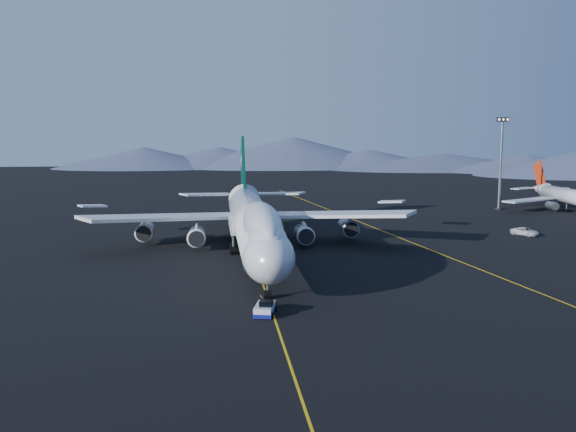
{
  "coord_description": "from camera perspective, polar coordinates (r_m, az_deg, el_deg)",
  "views": [
    {
      "loc": [
        -6.89,
        -104.57,
        21.56
      ],
      "look_at": [
        6.36,
        4.81,
        6.0
      ],
      "focal_mm": 40.0,
      "sensor_mm": 36.0,
      "label": 1
    }
  ],
  "objects": [
    {
      "name": "floodlight_mast",
      "position": [
        173.9,
        18.37,
        4.47
      ],
      "size": [
        2.92,
        2.19,
        23.65
      ],
      "rotation": [
        0.0,
        0.0,
        0.21
      ],
      "color": "black",
      "rests_on": "ground"
    },
    {
      "name": "boeing_747",
      "position": [
        106.01,
        -3.1,
        -0.52
      ],
      "size": [
        59.62,
        72.43,
        19.37
      ],
      "color": "silver",
      "rests_on": "ground"
    },
    {
      "name": "taxiway_line_main",
      "position": [
        106.99,
        -3.08,
        -3.59
      ],
      "size": [
        0.25,
        220.0,
        0.01
      ],
      "primitive_type": "cube",
      "color": "#E2AD0D",
      "rests_on": "ground"
    },
    {
      "name": "ground",
      "position": [
        106.99,
        -3.08,
        -3.6
      ],
      "size": [
        500.0,
        500.0,
        0.0
      ],
      "primitive_type": "plane",
      "color": "black",
      "rests_on": "ground"
    },
    {
      "name": "service_van",
      "position": [
        135.33,
        20.32,
        -1.31
      ],
      "size": [
        5.0,
        6.01,
        1.53
      ],
      "primitive_type": "imported",
      "rotation": [
        0.0,
        0.0,
        0.54
      ],
      "color": "silver",
      "rests_on": "ground"
    },
    {
      "name": "pushback_tug",
      "position": [
        74.56,
        -2.09,
        -8.31
      ],
      "size": [
        3.16,
        4.58,
        1.82
      ],
      "rotation": [
        0.0,
        0.0,
        -0.24
      ],
      "color": "silver",
      "rests_on": "ground"
    },
    {
      "name": "second_jet",
      "position": [
        175.86,
        24.2,
        1.5
      ],
      "size": [
        37.86,
        42.77,
        12.17
      ],
      "rotation": [
        0.0,
        0.0,
        0.26
      ],
      "color": "silver",
      "rests_on": "ground"
    },
    {
      "name": "taxiway_line_side",
      "position": [
        122.28,
        10.78,
        -2.26
      ],
      "size": [
        28.08,
        198.09,
        0.01
      ],
      "primitive_type": "cube",
      "rotation": [
        0.0,
        0.0,
        0.14
      ],
      "color": "#E2AD0D",
      "rests_on": "ground"
    }
  ]
}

